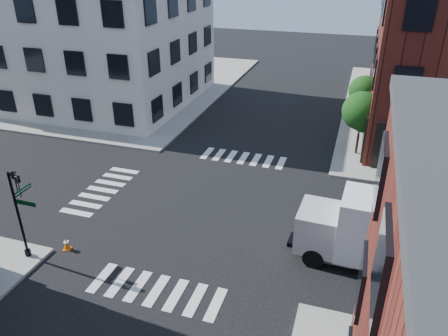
% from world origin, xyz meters
% --- Properties ---
extents(ground, '(120.00, 120.00, 0.00)m').
position_xyz_m(ground, '(0.00, 0.00, 0.00)').
color(ground, black).
rests_on(ground, ground).
extents(sidewalk_nw, '(30.00, 30.00, 0.15)m').
position_xyz_m(sidewalk_nw, '(-21.00, 21.00, 0.07)').
color(sidewalk_nw, gray).
rests_on(sidewalk_nw, ground).
extents(building_nw, '(22.00, 16.00, 11.00)m').
position_xyz_m(building_nw, '(-19.00, 16.00, 5.50)').
color(building_nw, silver).
rests_on(building_nw, ground).
extents(tree_near, '(2.69, 2.69, 4.49)m').
position_xyz_m(tree_near, '(7.56, 9.98, 3.16)').
color(tree_near, black).
rests_on(tree_near, ground).
extents(tree_far, '(2.43, 2.43, 4.07)m').
position_xyz_m(tree_far, '(7.56, 15.98, 2.87)').
color(tree_far, black).
rests_on(tree_far, ground).
extents(signal_pole, '(1.29, 1.24, 4.60)m').
position_xyz_m(signal_pole, '(-6.72, -6.68, 2.86)').
color(signal_pole, black).
rests_on(signal_pole, ground).
extents(box_truck, '(7.96, 2.75, 3.55)m').
position_xyz_m(box_truck, '(9.26, -2.42, 1.85)').
color(box_truck, white).
rests_on(box_truck, ground).
extents(traffic_cone, '(0.41, 0.41, 0.65)m').
position_xyz_m(traffic_cone, '(-5.44, -5.69, 0.32)').
color(traffic_cone, orange).
rests_on(traffic_cone, ground).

